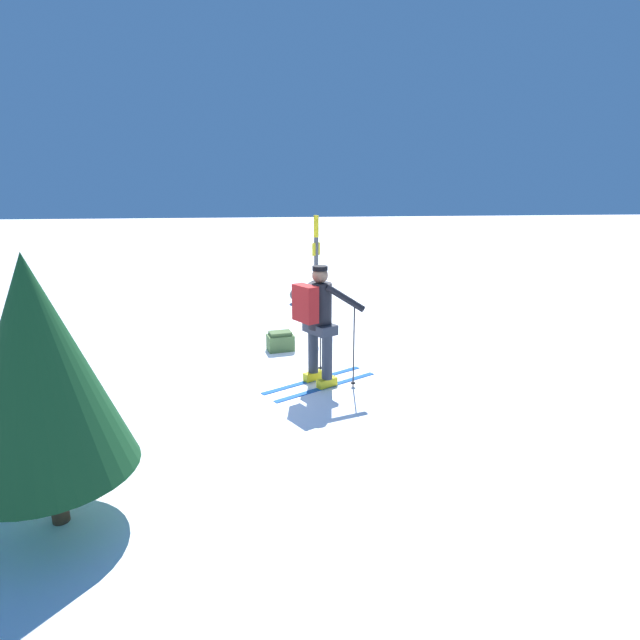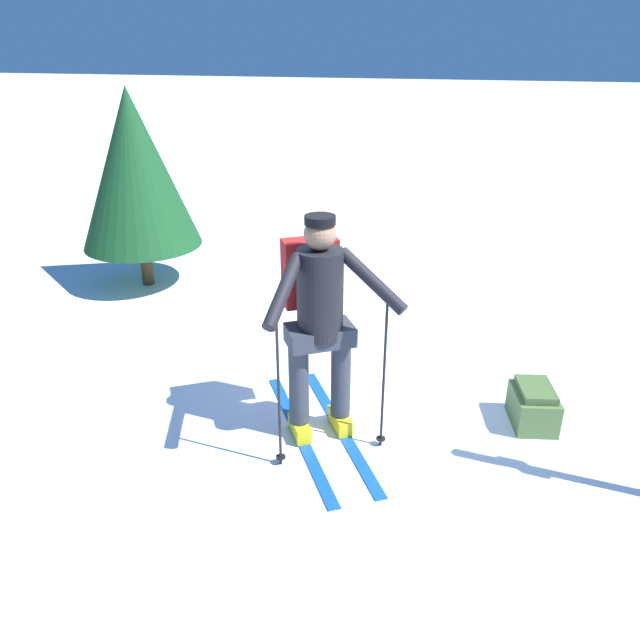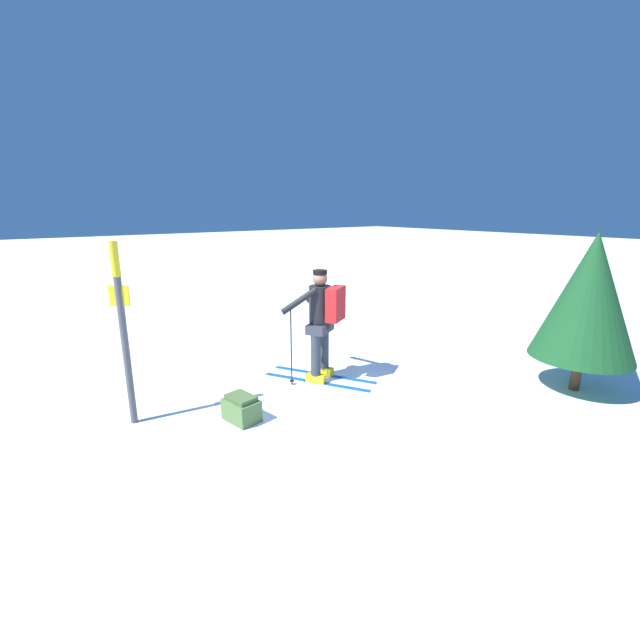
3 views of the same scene
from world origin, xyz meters
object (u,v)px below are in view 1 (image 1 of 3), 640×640
at_px(skier, 318,317).
at_px(pine_tree, 38,367).
at_px(dropped_backpack, 280,341).
at_px(trail_marker, 316,265).
at_px(rock_boulder, 305,295).

height_order(skier, pine_tree, pine_tree).
bearing_deg(skier, dropped_backpack, -74.22).
distance_m(trail_marker, rock_boulder, 2.73).
height_order(rock_boulder, pine_tree, pine_tree).
bearing_deg(trail_marker, rock_boulder, -90.55).
bearing_deg(dropped_backpack, rock_boulder, -102.37).
xyz_separation_m(skier, dropped_backpack, (0.46, -1.62, -0.84)).
bearing_deg(dropped_backpack, skier, 105.78).
relative_size(skier, pine_tree, 0.75).
bearing_deg(pine_tree, skier, -132.97).
bearing_deg(rock_boulder, skier, 86.37).
bearing_deg(rock_boulder, dropped_backpack, 77.63).
bearing_deg(dropped_backpack, pine_tree, 64.32).
distance_m(skier, pine_tree, 3.77).
relative_size(rock_boulder, pine_tree, 0.33).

